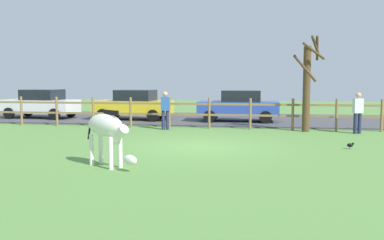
{
  "coord_description": "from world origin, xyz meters",
  "views": [
    {
      "loc": [
        1.92,
        -13.26,
        2.15
      ],
      "look_at": [
        -0.45,
        1.25,
        0.73
      ],
      "focal_mm": 39.49,
      "sensor_mm": 36.0,
      "label": 1
    }
  ],
  "objects_px": {
    "visitor_left_of_tree": "(358,111)",
    "visitor_right_of_tree": "(165,109)",
    "crow_on_grass": "(350,145)",
    "bare_tree": "(307,84)",
    "parked_car_blue": "(239,106)",
    "zebra": "(107,130)",
    "parked_car_yellow": "(134,104)",
    "parked_car_white": "(41,103)"
  },
  "relations": [
    {
      "from": "bare_tree",
      "to": "visitor_left_of_tree",
      "type": "distance_m",
      "value": 2.22
    },
    {
      "from": "crow_on_grass",
      "to": "visitor_right_of_tree",
      "type": "distance_m",
      "value": 7.95
    },
    {
      "from": "zebra",
      "to": "parked_car_yellow",
      "type": "xyz_separation_m",
      "value": [
        -2.87,
        11.51,
        -0.08
      ]
    },
    {
      "from": "crow_on_grass",
      "to": "zebra",
      "type": "bearing_deg",
      "value": -149.81
    },
    {
      "from": "parked_car_blue",
      "to": "visitor_left_of_tree",
      "type": "distance_m",
      "value": 6.15
    },
    {
      "from": "visitor_left_of_tree",
      "to": "parked_car_blue",
      "type": "bearing_deg",
      "value": 142.6
    },
    {
      "from": "visitor_left_of_tree",
      "to": "crow_on_grass",
      "type": "bearing_deg",
      "value": -104.72
    },
    {
      "from": "parked_car_blue",
      "to": "parked_car_yellow",
      "type": "distance_m",
      "value": 5.5
    },
    {
      "from": "zebra",
      "to": "visitor_right_of_tree",
      "type": "height_order",
      "value": "visitor_right_of_tree"
    },
    {
      "from": "bare_tree",
      "to": "crow_on_grass",
      "type": "xyz_separation_m",
      "value": [
        0.89,
        -4.29,
        -1.82
      ]
    },
    {
      "from": "bare_tree",
      "to": "parked_car_white",
      "type": "height_order",
      "value": "bare_tree"
    },
    {
      "from": "parked_car_blue",
      "to": "visitor_left_of_tree",
      "type": "height_order",
      "value": "visitor_left_of_tree"
    },
    {
      "from": "parked_car_blue",
      "to": "zebra",
      "type": "bearing_deg",
      "value": -102.93
    },
    {
      "from": "zebra",
      "to": "parked_car_white",
      "type": "distance_m",
      "value": 14.15
    },
    {
      "from": "bare_tree",
      "to": "visitor_right_of_tree",
      "type": "height_order",
      "value": "bare_tree"
    },
    {
      "from": "parked_car_white",
      "to": "parked_car_yellow",
      "type": "relative_size",
      "value": 1.01
    },
    {
      "from": "visitor_left_of_tree",
      "to": "visitor_right_of_tree",
      "type": "relative_size",
      "value": 1.0
    },
    {
      "from": "crow_on_grass",
      "to": "visitor_left_of_tree",
      "type": "xyz_separation_m",
      "value": [
        1.04,
        3.97,
        0.78
      ]
    },
    {
      "from": "bare_tree",
      "to": "visitor_left_of_tree",
      "type": "height_order",
      "value": "bare_tree"
    },
    {
      "from": "zebra",
      "to": "visitor_left_of_tree",
      "type": "relative_size",
      "value": 1.03
    },
    {
      "from": "parked_car_blue",
      "to": "parked_car_yellow",
      "type": "height_order",
      "value": "same"
    },
    {
      "from": "zebra",
      "to": "crow_on_grass",
      "type": "xyz_separation_m",
      "value": [
        6.47,
        3.76,
        -0.8
      ]
    },
    {
      "from": "bare_tree",
      "to": "parked_car_blue",
      "type": "xyz_separation_m",
      "value": [
        -2.95,
        3.41,
        -1.1
      ]
    },
    {
      "from": "parked_car_yellow",
      "to": "visitor_left_of_tree",
      "type": "distance_m",
      "value": 11.05
    },
    {
      "from": "parked_car_yellow",
      "to": "visitor_left_of_tree",
      "type": "height_order",
      "value": "visitor_left_of_tree"
    },
    {
      "from": "bare_tree",
      "to": "parked_car_blue",
      "type": "distance_m",
      "value": 4.64
    },
    {
      "from": "visitor_right_of_tree",
      "to": "parked_car_blue",
      "type": "bearing_deg",
      "value": 51.04
    },
    {
      "from": "bare_tree",
      "to": "parked_car_white",
      "type": "bearing_deg",
      "value": 165.64
    },
    {
      "from": "parked_car_blue",
      "to": "visitor_left_of_tree",
      "type": "xyz_separation_m",
      "value": [
        4.88,
        -3.73,
        0.06
      ]
    },
    {
      "from": "zebra",
      "to": "parked_car_yellow",
      "type": "bearing_deg",
      "value": 104.01
    },
    {
      "from": "zebra",
      "to": "parked_car_yellow",
      "type": "height_order",
      "value": "parked_car_yellow"
    },
    {
      "from": "parked_car_blue",
      "to": "visitor_right_of_tree",
      "type": "xyz_separation_m",
      "value": [
        -2.96,
        -3.66,
        0.06
      ]
    },
    {
      "from": "bare_tree",
      "to": "parked_car_yellow",
      "type": "height_order",
      "value": "bare_tree"
    },
    {
      "from": "zebra",
      "to": "parked_car_white",
      "type": "xyz_separation_m",
      "value": [
        -8.14,
        11.57,
        -0.08
      ]
    },
    {
      "from": "parked_car_blue",
      "to": "visitor_right_of_tree",
      "type": "bearing_deg",
      "value": -128.96
    },
    {
      "from": "bare_tree",
      "to": "zebra",
      "type": "bearing_deg",
      "value": -124.7
    },
    {
      "from": "bare_tree",
      "to": "zebra",
      "type": "xyz_separation_m",
      "value": [
        -5.58,
        -8.05,
        -1.02
      ]
    },
    {
      "from": "visitor_left_of_tree",
      "to": "visitor_right_of_tree",
      "type": "bearing_deg",
      "value": 179.48
    },
    {
      "from": "parked_car_blue",
      "to": "bare_tree",
      "type": "bearing_deg",
      "value": -49.19
    },
    {
      "from": "parked_car_blue",
      "to": "parked_car_yellow",
      "type": "xyz_separation_m",
      "value": [
        -5.5,
        0.05,
        0.0
      ]
    },
    {
      "from": "parked_car_blue",
      "to": "crow_on_grass",
      "type": "bearing_deg",
      "value": -63.49
    },
    {
      "from": "crow_on_grass",
      "to": "visitor_right_of_tree",
      "type": "xyz_separation_m",
      "value": [
        -6.8,
        4.04,
        0.78
      ]
    }
  ]
}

